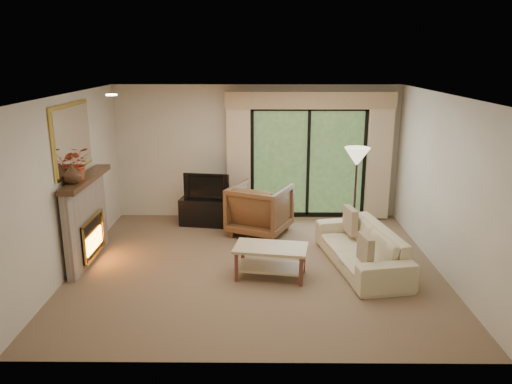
{
  "coord_description": "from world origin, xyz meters",
  "views": [
    {
      "loc": [
        0.06,
        -7.09,
        3.14
      ],
      "look_at": [
        0.0,
        0.3,
        1.1
      ],
      "focal_mm": 35.0,
      "sensor_mm": 36.0,
      "label": 1
    }
  ],
  "objects_px": {
    "armchair": "(260,209)",
    "coffee_table": "(271,262)",
    "media_console": "(208,211)",
    "sofa": "(361,247)"
  },
  "relations": [
    {
      "from": "media_console",
      "to": "coffee_table",
      "type": "xyz_separation_m",
      "value": [
        1.14,
        -2.33,
        -0.02
      ]
    },
    {
      "from": "armchair",
      "to": "sofa",
      "type": "xyz_separation_m",
      "value": [
        1.55,
        -1.47,
        -0.14
      ]
    },
    {
      "from": "media_console",
      "to": "sofa",
      "type": "xyz_separation_m",
      "value": [
        2.53,
        -1.94,
        0.05
      ]
    },
    {
      "from": "armchair",
      "to": "coffee_table",
      "type": "height_order",
      "value": "armchair"
    },
    {
      "from": "sofa",
      "to": "coffee_table",
      "type": "relative_size",
      "value": 2.03
    },
    {
      "from": "sofa",
      "to": "coffee_table",
      "type": "xyz_separation_m",
      "value": [
        -1.39,
        -0.39,
        -0.07
      ]
    },
    {
      "from": "armchair",
      "to": "coffee_table",
      "type": "xyz_separation_m",
      "value": [
        0.16,
        -1.85,
        -0.22
      ]
    },
    {
      "from": "armchair",
      "to": "coffee_table",
      "type": "distance_m",
      "value": 1.87
    },
    {
      "from": "sofa",
      "to": "coffee_table",
      "type": "distance_m",
      "value": 1.44
    },
    {
      "from": "media_console",
      "to": "coffee_table",
      "type": "relative_size",
      "value": 0.99
    }
  ]
}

